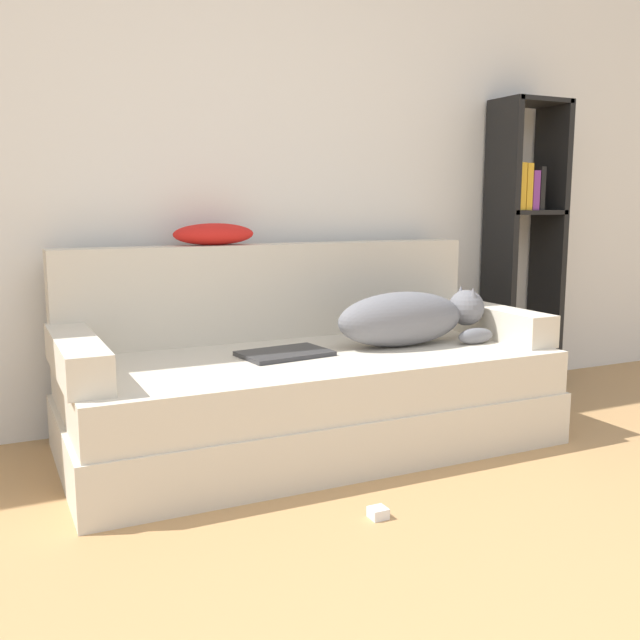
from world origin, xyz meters
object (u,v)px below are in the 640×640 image
at_px(throw_pillow, 214,234).
at_px(power_adapter, 378,513).
at_px(bookshelf, 524,227).
at_px(couch, 310,400).
at_px(laptop, 285,353).
at_px(dog, 411,318).

distance_m(throw_pillow, power_adapter, 1.46).
distance_m(throw_pillow, bookshelf, 1.75).
relative_size(bookshelf, power_adapter, 27.79).
height_order(throw_pillow, bookshelf, bookshelf).
distance_m(couch, laptop, 0.24).
bearing_deg(bookshelf, throw_pillow, 179.73).
bearing_deg(throw_pillow, dog, -32.56).
bearing_deg(throw_pillow, couch, -57.00).
height_order(bookshelf, power_adapter, bookshelf).
bearing_deg(power_adapter, couch, 82.06).
bearing_deg(couch, power_adapter, -97.94).
bearing_deg(power_adapter, laptop, 91.29).
bearing_deg(bookshelf, couch, -164.46).
xyz_separation_m(couch, bookshelf, (1.48, 0.41, 0.69)).
relative_size(throw_pillow, bookshelf, 0.23).
xyz_separation_m(couch, dog, (0.46, -0.05, 0.32)).
xyz_separation_m(dog, bookshelf, (1.02, 0.46, 0.36)).
bearing_deg(bookshelf, power_adapter, -143.78).
bearing_deg(bookshelf, laptop, -165.03).
height_order(dog, laptop, dog).
bearing_deg(power_adapter, bookshelf, 36.22).
height_order(couch, dog, dog).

